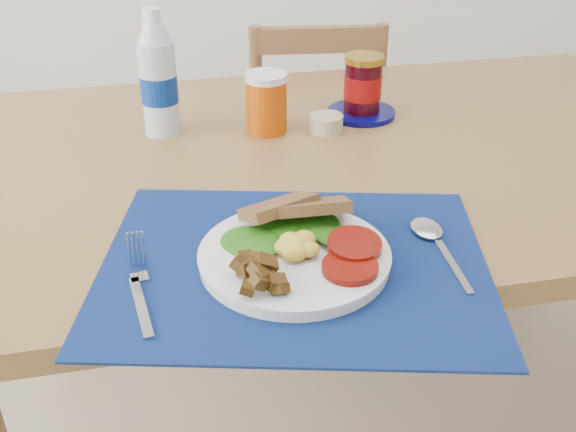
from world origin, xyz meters
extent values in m
cube|color=brown|center=(0.00, 0.20, 0.73)|extent=(1.40, 0.90, 0.04)
cylinder|color=brown|center=(-0.64, 0.59, 0.35)|extent=(0.06, 0.06, 0.71)
cylinder|color=brown|center=(0.64, 0.59, 0.35)|extent=(0.06, 0.06, 0.71)
cube|color=brown|center=(0.07, 0.90, 0.39)|extent=(0.42, 0.41, 0.04)
cylinder|color=brown|center=(0.25, 1.02, 0.18)|extent=(0.03, 0.03, 0.37)
cylinder|color=brown|center=(-0.06, 1.07, 0.18)|extent=(0.03, 0.03, 0.37)
cylinder|color=brown|center=(0.21, 0.72, 0.18)|extent=(0.03, 0.03, 0.37)
cylinder|color=brown|center=(-0.10, 0.77, 0.18)|extent=(0.03, 0.03, 0.37)
cube|color=brown|center=(0.05, 0.74, 0.80)|extent=(0.34, 0.08, 0.43)
cube|color=black|center=(-0.21, -0.15, 0.75)|extent=(0.60, 0.52, 0.00)
cylinder|color=silver|center=(-0.21, -0.15, 0.76)|extent=(0.26, 0.26, 0.02)
ellipsoid|color=yellow|center=(-0.21, -0.15, 0.78)|extent=(0.06, 0.05, 0.03)
cylinder|color=maroon|center=(-0.14, -0.18, 0.78)|extent=(0.07, 0.07, 0.01)
ellipsoid|color=#0F3807|center=(-0.20, -0.11, 0.78)|extent=(0.14, 0.08, 0.01)
cube|color=brown|center=(-0.19, -0.07, 0.80)|extent=(0.12, 0.08, 0.04)
cube|color=#B2B5BA|center=(-0.41, -0.20, 0.76)|extent=(0.03, 0.13, 0.00)
cube|color=#B2B5BA|center=(-0.41, -0.12, 0.76)|extent=(0.03, 0.06, 0.00)
cube|color=#B2B5BA|center=(0.00, -0.20, 0.76)|extent=(0.02, 0.13, 0.00)
ellipsoid|color=#B2B5BA|center=(0.00, -0.11, 0.76)|extent=(0.04, 0.06, 0.01)
cylinder|color=#ADBFCC|center=(-0.36, 0.35, 0.84)|extent=(0.07, 0.07, 0.18)
cylinder|color=navy|center=(-0.36, 0.35, 0.84)|extent=(0.07, 0.07, 0.05)
cone|color=#ADBFCC|center=(-0.36, 0.35, 0.95)|extent=(0.06, 0.06, 0.04)
cylinder|color=white|center=(-0.36, 0.35, 0.98)|extent=(0.03, 0.03, 0.02)
cylinder|color=#B64004|center=(-0.16, 0.31, 0.80)|extent=(0.08, 0.08, 0.11)
cylinder|color=tan|center=(-0.05, 0.29, 0.77)|extent=(0.07, 0.07, 0.03)
cylinder|color=#050551|center=(0.04, 0.35, 0.76)|extent=(0.14, 0.14, 0.01)
cylinder|color=black|center=(0.04, 0.35, 0.81)|extent=(0.07, 0.07, 0.10)
cylinder|color=maroon|center=(0.04, 0.35, 0.81)|extent=(0.08, 0.08, 0.05)
cylinder|color=#A4741B|center=(0.04, 0.35, 0.87)|extent=(0.08, 0.08, 0.01)
camera|label=1|loc=(-0.38, -0.88, 1.27)|focal=42.00mm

